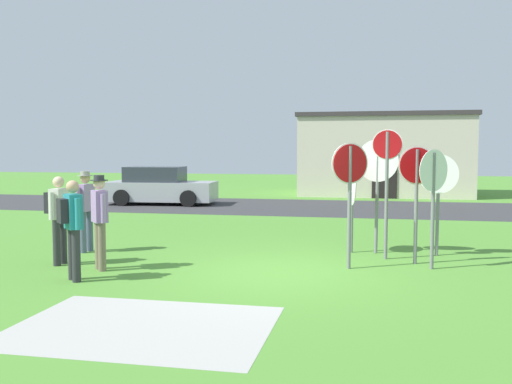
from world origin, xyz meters
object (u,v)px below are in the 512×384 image
stop_sign_nearest (417,184)px  person_holding_notes (86,206)px  stop_sign_leaning_left (438,186)px  parked_car_on_street (160,187)px  stop_sign_leaning_right (350,183)px  stop_sign_rear_left (387,174)px  stop_sign_low_front (377,174)px  person_in_dark_shirt (58,214)px  stop_sign_tallest (433,187)px  stop_sign_rear_right (352,193)px  person_near_signs (100,216)px  person_with_sunhat (72,223)px

stop_sign_nearest → person_holding_notes: stop_sign_nearest is taller
stop_sign_leaning_left → parked_car_on_street: bearing=136.0°
stop_sign_leaning_right → stop_sign_rear_left: stop_sign_rear_left is taller
stop_sign_nearest → stop_sign_leaning_left: (0.51, 1.03, -0.10)m
stop_sign_leaning_left → stop_sign_low_front: stop_sign_low_front is taller
stop_sign_nearest → person_in_dark_shirt: stop_sign_nearest is taller
stop_sign_leaning_right → person_holding_notes: bearing=173.6°
parked_car_on_street → stop_sign_nearest: (9.19, -10.41, 0.85)m
person_in_dark_shirt → person_holding_notes: bearing=96.4°
stop_sign_leaning_right → stop_sign_tallest: bearing=10.4°
parked_car_on_street → person_in_dark_shirt: person_in_dark_shirt is taller
stop_sign_nearest → stop_sign_low_front: 1.29m
person_in_dark_shirt → parked_car_on_street: bearing=102.0°
stop_sign_leaning_left → stop_sign_rear_right: 1.77m
person_near_signs → stop_sign_leaning_right: bearing=13.0°
parked_car_on_street → stop_sign_leaning_left: 13.52m
stop_sign_leaning_right → stop_sign_rear_left: bearing=57.7°
stop_sign_nearest → person_with_sunhat: stop_sign_nearest is taller
stop_sign_tallest → person_near_signs: 6.10m
stop_sign_leaning_left → stop_sign_low_front: 1.26m
stop_sign_leaning_left → person_near_signs: size_ratio=1.21×
person_holding_notes → person_with_sunhat: 2.79m
person_holding_notes → stop_sign_low_front: bearing=10.5°
stop_sign_rear_right → person_holding_notes: 5.69m
stop_sign_leaning_right → person_holding_notes: size_ratio=1.34×
stop_sign_leaning_right → person_with_sunhat: stop_sign_leaning_right is taller
stop_sign_rear_right → stop_sign_nearest: bearing=-38.4°
stop_sign_leaning_left → stop_sign_leaning_right: (-1.74, -1.74, 0.15)m
person_near_signs → stop_sign_low_front: bearing=29.4°
parked_car_on_street → person_holding_notes: (2.36, -10.49, 0.30)m
parked_car_on_street → stop_sign_leaning_right: size_ratio=1.90×
stop_sign_rear_right → stop_sign_tallest: bearing=-43.3°
person_with_sunhat → stop_sign_low_front: bearing=36.5°
stop_sign_rear_right → person_with_sunhat: stop_sign_rear_right is taller
stop_sign_rear_right → person_in_dark_shirt: (-5.43, -2.43, -0.29)m
stop_sign_leaning_left → stop_sign_low_front: (-1.23, 0.02, 0.24)m
person_holding_notes → stop_sign_leaning_right: bearing=-6.4°
stop_sign_nearest → stop_sign_leaning_right: size_ratio=0.97×
stop_sign_rear_right → person_with_sunhat: bearing=-140.9°
stop_sign_tallest → stop_sign_rear_right: stop_sign_tallest is taller
stop_sign_leaning_right → person_near_signs: bearing=-167.0°
person_near_signs → stop_sign_leaning_left: bearing=24.1°
person_in_dark_shirt → person_near_signs: (1.00, -0.29, 0.00)m
stop_sign_leaning_left → stop_sign_rear_right: stop_sign_leaning_left is taller
stop_sign_rear_right → person_near_signs: bearing=-148.4°
person_holding_notes → stop_sign_tallest: bearing=-2.8°
parked_car_on_street → person_in_dark_shirt: 12.11m
stop_sign_tallest → person_holding_notes: bearing=177.2°
stop_sign_low_front → person_near_signs: (-4.95, -2.79, -0.69)m
stop_sign_rear_right → person_near_signs: (-4.43, -2.72, -0.29)m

